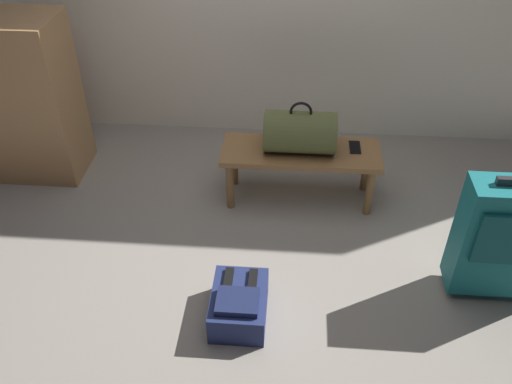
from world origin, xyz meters
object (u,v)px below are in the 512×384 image
object	(u,v)px
duffel_bag_olive	(300,132)
side_cabinet	(30,99)
suitcase_upright_teal	(505,237)
cell_phone	(355,147)
backpack_navy	(239,304)
bench	(301,158)

from	to	relation	value
duffel_bag_olive	side_cabinet	world-z (taller)	side_cabinet
suitcase_upright_teal	cell_phone	bearing A→B (deg)	131.43
side_cabinet	backpack_navy	bearing A→B (deg)	-39.59
suitcase_upright_teal	side_cabinet	xyz separation A→B (m)	(-2.83, 0.95, 0.16)
cell_phone	side_cabinet	world-z (taller)	side_cabinet
bench	suitcase_upright_teal	world-z (taller)	suitcase_upright_teal
duffel_bag_olive	side_cabinet	xyz separation A→B (m)	(-1.78, 0.21, 0.04)
duffel_bag_olive	backpack_navy	xyz separation A→B (m)	(-0.28, -1.03, -0.41)
bench	duffel_bag_olive	xyz separation A→B (m)	(-0.01, -0.00, 0.19)
suitcase_upright_teal	side_cabinet	bearing A→B (deg)	161.43
bench	backpack_navy	distance (m)	1.09
duffel_bag_olive	suitcase_upright_teal	distance (m)	1.29
cell_phone	suitcase_upright_teal	bearing A→B (deg)	-48.57
duffel_bag_olive	backpack_navy	world-z (taller)	duffel_bag_olive
duffel_bag_olive	suitcase_upright_teal	xyz separation A→B (m)	(1.05, -0.74, -0.12)
cell_phone	side_cabinet	xyz separation A→B (m)	(-2.13, 0.16, 0.17)
suitcase_upright_teal	backpack_navy	world-z (taller)	suitcase_upright_teal
duffel_bag_olive	cell_phone	size ratio (longest dim) A/B	3.06
bench	suitcase_upright_teal	xyz separation A→B (m)	(1.04, -0.74, 0.07)
duffel_bag_olive	side_cabinet	size ratio (longest dim) A/B	0.40
bench	suitcase_upright_teal	distance (m)	1.27
duffel_bag_olive	cell_phone	world-z (taller)	duffel_bag_olive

